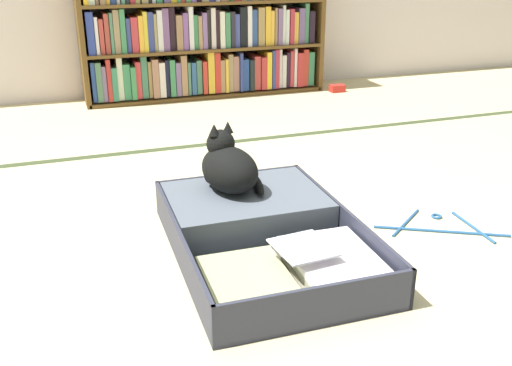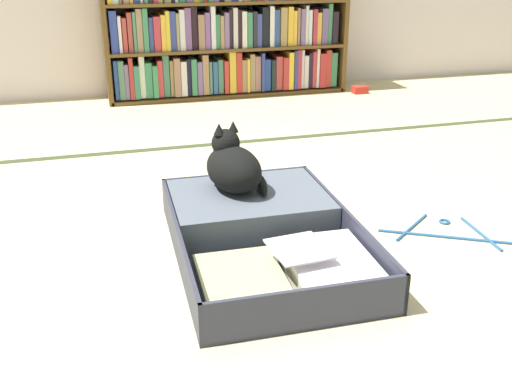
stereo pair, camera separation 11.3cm
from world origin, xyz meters
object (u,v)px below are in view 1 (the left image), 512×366
bookshelf (204,28)px  clothes_hanger (440,226)px  black_cat (228,167)px  small_red_pouch (337,88)px  open_suitcase (260,229)px

bookshelf → clothes_hanger: 2.34m
black_cat → small_red_pouch: bearing=52.9°
black_cat → clothes_hanger: 0.80m
bookshelf → open_suitcase: size_ratio=1.84×
open_suitcase → clothes_hanger: size_ratio=2.10×
bookshelf → clothes_hanger: (0.27, -2.28, -0.45)m
small_red_pouch → clothes_hanger: bearing=-106.9°
bookshelf → black_cat: (-0.44, -1.98, -0.24)m
bookshelf → small_red_pouch: bookshelf is taller
open_suitcase → clothes_hanger: open_suitcase is taller
bookshelf → black_cat: bookshelf is taller
black_cat → clothes_hanger: bearing=-22.9°
bookshelf → open_suitcase: bearing=-100.0°
open_suitcase → black_cat: black_cat is taller
bookshelf → small_red_pouch: size_ratio=16.26×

